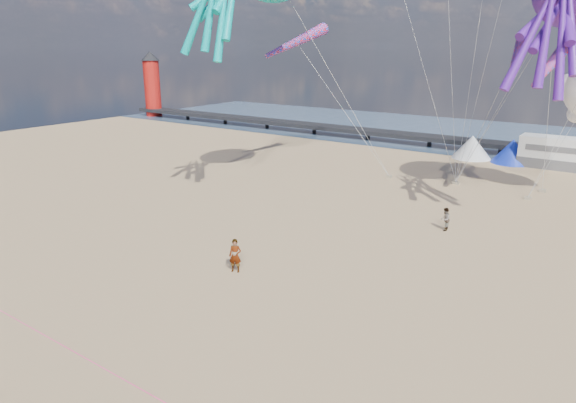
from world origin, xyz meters
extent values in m
plane|color=tan|center=(0.00, 0.00, 0.00)|extent=(120.00, 120.00, 0.00)
plane|color=#364D68|center=(0.00, 55.00, 0.02)|extent=(120.00, 120.00, 0.00)
cube|color=black|center=(-28.00, 44.00, 1.00)|extent=(60.00, 3.00, 0.50)
cylinder|color=#A5140F|center=(-56.00, 44.00, 4.50)|extent=(2.60, 2.60, 9.00)
cube|color=silver|center=(6.00, 40.00, 1.50)|extent=(6.60, 2.50, 3.00)
cone|color=white|center=(-2.00, 40.00, 1.20)|extent=(4.00, 4.00, 2.40)
cone|color=#1933CC|center=(2.00, 40.00, 1.20)|extent=(4.00, 4.00, 2.40)
cylinder|color=#F2338C|center=(0.00, -5.00, 0.02)|extent=(34.00, 0.03, 0.03)
imported|color=tan|center=(-3.66, 4.20, 0.89)|extent=(0.77, 0.66, 1.78)
imported|color=#7F6659|center=(3.14, 16.65, 0.74)|extent=(0.60, 0.80, 1.49)
cube|color=gray|center=(-5.51, 27.30, 0.11)|extent=(0.50, 0.35, 0.22)
cube|color=gray|center=(-0.02, 28.60, 0.11)|extent=(0.50, 0.35, 0.22)
cube|color=gray|center=(6.07, 27.08, 0.11)|extent=(0.50, 0.35, 0.22)
cube|color=gray|center=(6.60, 30.05, 0.11)|extent=(0.50, 0.35, 0.22)
cube|color=gray|center=(0.11, 28.48, 0.11)|extent=(0.50, 0.35, 0.22)
camera|label=1|loc=(12.71, -14.31, 11.28)|focal=32.00mm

